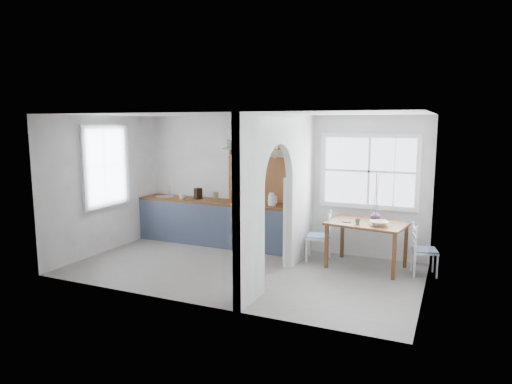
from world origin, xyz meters
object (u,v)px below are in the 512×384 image
at_px(chair_right, 425,250).
at_px(chair_left, 319,236).
at_px(kettle, 272,199).
at_px(dining_table, 366,245).
at_px(vase, 375,215).

bearing_deg(chair_right, chair_left, 73.74).
distance_m(chair_right, kettle, 2.88).
xyz_separation_m(chair_left, kettle, (-1.00, 0.21, 0.57)).
bearing_deg(chair_left, kettle, -110.30).
height_order(dining_table, vase, vase).
distance_m(dining_table, chair_right, 0.94).
xyz_separation_m(dining_table, vase, (0.10, 0.23, 0.49)).
bearing_deg(dining_table, kettle, 178.99).
relative_size(kettle, vase, 1.30).
xyz_separation_m(chair_left, vase, (0.96, 0.14, 0.43)).
bearing_deg(chair_left, dining_table, 75.41).
bearing_deg(kettle, dining_table, -23.27).
distance_m(dining_table, chair_left, 0.87).
relative_size(chair_left, kettle, 3.75).
xyz_separation_m(dining_table, chair_left, (-0.87, 0.09, 0.05)).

